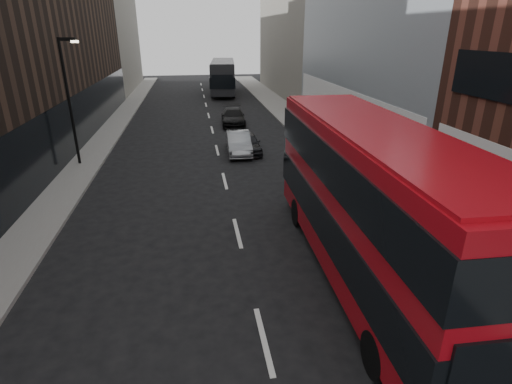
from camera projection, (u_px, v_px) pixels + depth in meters
name	position (u px, v px, depth m)	size (l,w,h in m)	color
sidewalk_right	(305.00, 128.00, 32.49)	(3.00, 80.00, 0.15)	slate
sidewalk_left	(107.00, 136.00, 30.24)	(2.00, 80.00, 0.15)	slate
building_victorian	(297.00, 11.00, 46.85)	(6.50, 24.00, 21.00)	slate
building_left_mid	(61.00, 37.00, 31.70)	(5.00, 24.00, 14.00)	black
building_left_far	(111.00, 39.00, 52.03)	(5.00, 20.00, 13.00)	slate
street_lamp	(69.00, 94.00, 22.25)	(1.06, 0.22, 7.00)	black
red_bus	(371.00, 198.00, 12.08)	(3.19, 12.41, 4.98)	#A20913
grey_bus	(223.00, 76.00, 50.51)	(4.04, 12.59, 4.00)	black
car_a	(248.00, 143.00, 26.16)	(1.51, 3.76, 1.28)	black
car_b	(239.00, 143.00, 25.95)	(1.47, 4.21, 1.39)	gray
car_c	(233.00, 117.00, 33.83)	(1.92, 4.72, 1.37)	black
pedestrian	(479.00, 273.00, 11.21)	(0.72, 0.47, 1.97)	black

